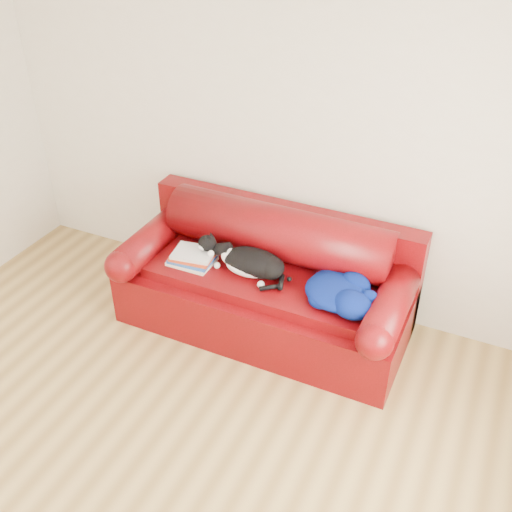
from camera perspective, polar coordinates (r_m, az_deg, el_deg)
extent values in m
plane|color=brown|center=(3.79, -11.56, -19.11)|extent=(4.50, 4.50, 0.00)
cube|color=beige|center=(4.37, 1.81, 11.19)|extent=(4.50, 0.02, 2.60)
cube|color=#380202|center=(4.47, 0.82, -4.44)|extent=(2.10, 0.90, 0.42)
cube|color=#380202|center=(4.29, 0.57, -2.30)|extent=(1.66, 0.62, 0.10)
cylinder|color=black|center=(4.75, -11.18, -5.38)|extent=(0.06, 0.06, 0.05)
cylinder|color=black|center=(4.15, 10.86, -12.33)|extent=(0.06, 0.06, 0.05)
cylinder|color=black|center=(5.18, -7.06, -1.25)|extent=(0.06, 0.06, 0.05)
cylinder|color=black|center=(4.64, 13.14, -6.87)|extent=(0.06, 0.06, 0.05)
cube|color=#380202|center=(4.62, 2.70, 0.17)|extent=(2.10, 0.18, 0.85)
cylinder|color=#380202|center=(4.39, 2.23, 2.21)|extent=(1.70, 0.40, 0.40)
cylinder|color=#380202|center=(4.67, -9.58, 1.82)|extent=(0.24, 0.88, 0.24)
sphere|color=#380202|center=(4.38, -12.72, -0.96)|extent=(0.24, 0.24, 0.24)
cylinder|color=#380202|center=(4.06, 12.92, -4.14)|extent=(0.24, 0.88, 0.24)
sphere|color=#380202|center=(3.72, 11.23, -7.95)|extent=(0.24, 0.24, 0.24)
cube|color=#ECE5CC|center=(4.40, -6.00, -0.49)|extent=(0.32, 0.24, 0.02)
cube|color=white|center=(4.40, -6.00, -0.49)|extent=(0.30, 0.23, 0.02)
cube|color=#2054B1|center=(4.39, -6.02, -0.22)|extent=(0.32, 0.25, 0.02)
cube|color=white|center=(4.39, -6.02, -0.22)|extent=(0.31, 0.24, 0.02)
cube|color=#BF3815|center=(4.37, -6.04, 0.05)|extent=(0.32, 0.26, 0.02)
cube|color=white|center=(4.37, -6.04, 0.05)|extent=(0.31, 0.25, 0.02)
cube|color=silver|center=(4.36, -6.06, 0.32)|extent=(0.32, 0.26, 0.02)
cube|color=white|center=(4.36, -6.06, 0.32)|extent=(0.31, 0.25, 0.02)
ellipsoid|color=black|center=(4.22, -0.24, -0.61)|extent=(0.49, 0.31, 0.19)
ellipsoid|color=white|center=(4.21, -0.87, -1.28)|extent=(0.34, 0.18, 0.12)
ellipsoid|color=white|center=(4.28, -2.49, -0.02)|extent=(0.14, 0.13, 0.12)
ellipsoid|color=black|center=(4.17, 1.46, -1.29)|extent=(0.21, 0.21, 0.16)
ellipsoid|color=black|center=(4.33, -3.60, 1.25)|extent=(0.15, 0.14, 0.12)
ellipsoid|color=white|center=(4.32, -4.06, 0.90)|extent=(0.07, 0.06, 0.05)
sphere|color=#BF7272|center=(4.32, -4.28, 0.93)|extent=(0.02, 0.02, 0.02)
cone|color=black|center=(4.27, -3.71, 1.62)|extent=(0.06, 0.05, 0.06)
cone|color=black|center=(4.31, -3.21, 2.00)|extent=(0.06, 0.05, 0.06)
cylinder|color=black|center=(4.14, 2.42, -2.49)|extent=(0.08, 0.16, 0.04)
sphere|color=white|center=(4.33, -3.05, -0.84)|extent=(0.04, 0.04, 0.04)
sphere|color=white|center=(4.13, 0.46, -2.73)|extent=(0.04, 0.04, 0.04)
ellipsoid|color=#020F4A|center=(4.02, 7.76, -3.34)|extent=(0.55, 0.52, 0.15)
ellipsoid|color=#020F4A|center=(3.91, 9.11, -4.50)|extent=(0.33, 0.31, 0.17)
ellipsoid|color=#020F4A|center=(4.13, 7.15, -2.42)|extent=(0.35, 0.38, 0.11)
ellipsoid|color=#020F4A|center=(4.08, 9.39, -2.63)|extent=(0.28, 0.24, 0.17)
ellipsoid|color=#020F4A|center=(3.98, 6.26, -4.01)|extent=(0.22, 0.23, 0.11)
ellipsoid|color=silver|center=(3.92, 8.01, -4.06)|extent=(0.21, 0.13, 0.05)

